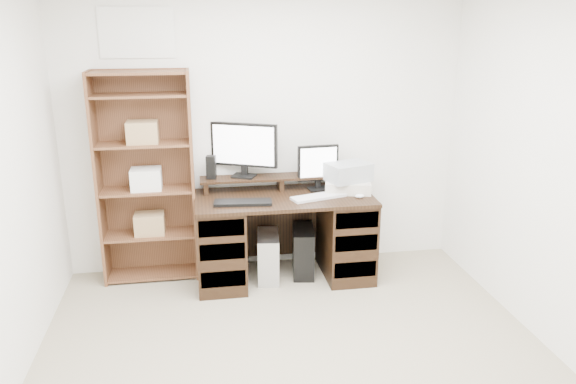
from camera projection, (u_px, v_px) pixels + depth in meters
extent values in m
cube|color=white|center=(265.00, 130.00, 4.94)|extent=(3.50, 0.02, 2.50)
cube|color=white|center=(137.00, 33.00, 4.52)|extent=(0.60, 0.01, 0.40)
cube|color=black|center=(284.00, 198.00, 4.75)|extent=(1.50, 0.70, 0.03)
cube|color=black|center=(221.00, 243.00, 4.78)|extent=(0.40, 0.66, 0.72)
cube|color=black|center=(346.00, 235.00, 4.95)|extent=(0.40, 0.66, 0.72)
cube|color=black|center=(279.00, 221.00, 5.17)|extent=(1.48, 0.02, 0.65)
cube|color=black|center=(223.00, 279.00, 4.53)|extent=(0.36, 0.01, 0.14)
cube|color=black|center=(222.00, 252.00, 4.45)|extent=(0.36, 0.01, 0.14)
cube|color=black|center=(221.00, 228.00, 4.39)|extent=(0.36, 0.01, 0.14)
cube|color=black|center=(355.00, 269.00, 4.70)|extent=(0.36, 0.01, 0.14)
cube|color=black|center=(356.00, 243.00, 4.62)|extent=(0.36, 0.01, 0.14)
cube|color=black|center=(357.00, 220.00, 4.56)|extent=(0.36, 0.01, 0.14)
cube|color=black|center=(206.00, 187.00, 4.84)|extent=(0.04, 0.20, 0.10)
cube|color=black|center=(280.00, 183.00, 4.94)|extent=(0.04, 0.20, 0.10)
cube|color=black|center=(352.00, 180.00, 5.04)|extent=(0.04, 0.20, 0.10)
cube|color=black|center=(280.00, 177.00, 4.92)|extent=(1.40, 0.22, 0.02)
cube|color=black|center=(244.00, 176.00, 4.88)|extent=(0.24, 0.22, 0.02)
cube|color=black|center=(245.00, 168.00, 4.88)|extent=(0.06, 0.05, 0.11)
cube|color=black|center=(244.00, 145.00, 4.82)|extent=(0.55, 0.28, 0.38)
cube|color=white|center=(243.00, 145.00, 4.80)|extent=(0.50, 0.23, 0.33)
cube|color=black|center=(318.00, 189.00, 4.92)|extent=(0.18, 0.15, 0.02)
cube|color=black|center=(318.00, 182.00, 4.92)|extent=(0.05, 0.03, 0.10)
cube|color=black|center=(318.00, 163.00, 4.87)|extent=(0.36, 0.06, 0.31)
cube|color=white|center=(319.00, 164.00, 4.85)|extent=(0.32, 0.03, 0.28)
cube|color=black|center=(211.00, 167.00, 4.81)|extent=(0.09, 0.09, 0.20)
cube|color=black|center=(243.00, 202.00, 4.55)|extent=(0.48, 0.20, 0.03)
cube|color=silver|center=(319.00, 197.00, 4.70)|extent=(0.49, 0.27, 0.02)
ellipsoid|color=white|center=(360.00, 196.00, 4.70)|extent=(0.09, 0.08, 0.03)
cube|color=beige|center=(348.00, 186.00, 4.87)|extent=(0.45, 0.38, 0.10)
cube|color=#9CA1A6|center=(348.00, 172.00, 4.83)|extent=(0.42, 0.36, 0.15)
cube|color=#BABCC2|center=(268.00, 256.00, 4.90)|extent=(0.23, 0.42, 0.41)
cube|color=black|center=(303.00, 251.00, 5.00)|extent=(0.24, 0.44, 0.42)
cube|color=#19FF33|center=(304.00, 251.00, 4.77)|extent=(0.01, 0.01, 0.01)
cube|color=brown|center=(98.00, 181.00, 4.65)|extent=(0.02, 0.30, 1.80)
cube|color=brown|center=(193.00, 177.00, 4.77)|extent=(0.02, 0.30, 1.80)
cube|color=brown|center=(147.00, 174.00, 4.85)|extent=(0.80, 0.01, 1.80)
cube|color=brown|center=(154.00, 273.00, 4.97)|extent=(0.75, 0.28, 0.02)
cube|color=brown|center=(151.00, 234.00, 4.86)|extent=(0.75, 0.28, 0.02)
cube|color=brown|center=(147.00, 190.00, 4.74)|extent=(0.75, 0.28, 0.02)
cube|color=brown|center=(143.00, 144.00, 4.62)|extent=(0.75, 0.28, 0.02)
cube|color=brown|center=(140.00, 95.00, 4.50)|extent=(0.75, 0.28, 0.02)
cube|color=brown|center=(138.00, 72.00, 4.45)|extent=(0.75, 0.28, 0.02)
cube|color=#A07F54|center=(150.00, 223.00, 4.83)|extent=(0.25, 0.20, 0.18)
cube|color=white|center=(146.00, 179.00, 4.71)|extent=(0.25, 0.20, 0.18)
cube|color=#A07F54|center=(143.00, 132.00, 4.59)|extent=(0.25, 0.20, 0.18)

